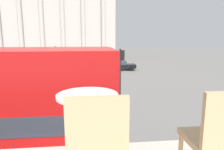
{
  "coord_description": "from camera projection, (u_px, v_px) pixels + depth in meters",
  "views": [
    {
      "loc": [
        0.61,
        -2.24,
        4.33
      ],
      "look_at": [
        2.43,
        15.67,
        1.12
      ],
      "focal_mm": 32.0,
      "sensor_mm": 36.0,
      "label": 1
    }
  ],
  "objects": [
    {
      "name": "traffic_light_near",
      "position": [
        121.0,
        68.0,
        13.62
      ],
      "size": [
        0.42,
        0.24,
        3.72
      ],
      "color": "black",
      "rests_on": "ground_plane"
    },
    {
      "name": "pedestrian_yellow",
      "position": [
        111.0,
        58.0,
        36.08
      ],
      "size": [
        0.32,
        0.32,
        1.79
      ],
      "rotation": [
        0.0,
        0.0,
        0.51
      ],
      "color": "#282B33",
      "rests_on": "ground_plane"
    },
    {
      "name": "traffic_light_mid",
      "position": [
        57.0,
        60.0,
        18.26
      ],
      "size": [
        0.42,
        0.24,
        3.73
      ],
      "color": "black",
      "rests_on": "ground_plane"
    },
    {
      "name": "pedestrian_grey",
      "position": [
        116.0,
        90.0,
        13.66
      ],
      "size": [
        0.32,
        0.32,
        1.59
      ],
      "rotation": [
        0.0,
        0.0,
        5.27
      ],
      "color": "#282B33",
      "rests_on": "ground_plane"
    },
    {
      "name": "pedestrian_black",
      "position": [
        111.0,
        79.0,
        17.25
      ],
      "size": [
        0.32,
        0.32,
        1.7
      ],
      "rotation": [
        0.0,
        0.0,
        3.45
      ],
      "color": "#282B33",
      "rests_on": "ground_plane"
    },
    {
      "name": "cafe_dining_table",
      "position": [
        88.0,
        113.0,
        1.97
      ],
      "size": [
        0.6,
        0.6,
        0.73
      ],
      "color": "#2D2D30",
      "rests_on": "cafe_floor_slab"
    },
    {
      "name": "plaza_building_left",
      "position": [
        57.0,
        0.0,
        44.32
      ],
      "size": [
        25.53,
        13.89,
        25.94
      ],
      "color": "#BCB2A8",
      "rests_on": "ground_plane"
    },
    {
      "name": "cafe_chair_0",
      "position": [
        97.0,
        146.0,
        1.39
      ],
      "size": [
        0.4,
        0.4,
        0.91
      ],
      "rotation": [
        0.0,
        0.0,
        0.1
      ],
      "color": "tan",
      "rests_on": "cafe_floor_slab"
    },
    {
      "name": "car_black",
      "position": [
        120.0,
        65.0,
        28.47
      ],
      "size": [
        4.2,
        1.93,
        1.35
      ],
      "rotation": [
        0.0,
        0.0,
        6.13
      ],
      "color": "black",
      "rests_on": "ground_plane"
    },
    {
      "name": "pedestrian_red",
      "position": [
        41.0,
        66.0,
        25.81
      ],
      "size": [
        0.32,
        0.32,
        1.59
      ],
      "rotation": [
        0.0,
        0.0,
        1.43
      ],
      "color": "#282B33",
      "rests_on": "ground_plane"
    },
    {
      "name": "cafe_chair_1",
      "position": [
        218.0,
        138.0,
        1.51
      ],
      "size": [
        0.4,
        0.4,
        0.91
      ],
      "rotation": [
        0.0,
        0.0,
        -0.09
      ],
      "color": "tan",
      "rests_on": "cafe_floor_slab"
    }
  ]
}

